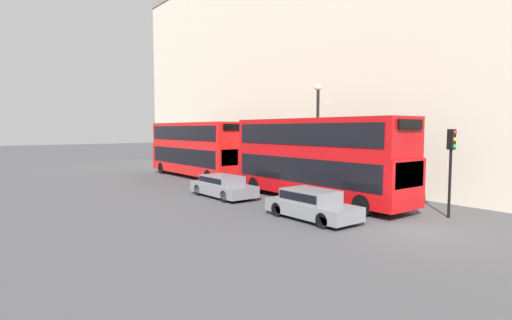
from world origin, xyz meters
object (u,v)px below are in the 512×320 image
car_dark_sedan (311,204)px  traffic_light (451,154)px  car_hatchback (223,186)px  bus_second_in_queue (195,147)px  pedestrian (241,168)px  bus_leading (316,156)px

car_dark_sedan → traffic_light: traffic_light is taller
car_hatchback → traffic_light: bearing=-64.3°
bus_second_in_queue → traffic_light: bearing=-85.2°
car_dark_sedan → pedestrian: pedestrian is taller
bus_leading → pedestrian: bearing=75.6°
traffic_light → bus_leading: bearing=104.6°
car_dark_sedan → car_hatchback: bearing=90.0°
bus_second_in_queue → pedestrian: size_ratio=6.86×
car_hatchback → car_dark_sedan: bearing=-90.0°
car_hatchback → pedestrian: size_ratio=2.76×
car_dark_sedan → bus_second_in_queue: bearing=78.4°
bus_leading → car_dark_sedan: bearing=-138.3°
bus_second_in_queue → car_hatchback: bearing=-109.9°
bus_leading → bus_second_in_queue: size_ratio=0.99×
car_hatchback → pedestrian: (6.25, 7.06, 0.09)m
bus_leading → traffic_light: 6.72m
car_dark_sedan → traffic_light: size_ratio=1.10×
traffic_light → pedestrian: traffic_light is taller
bus_leading → traffic_light: size_ratio=2.86×
bus_leading → car_hatchback: (-3.40, 4.10, -1.80)m
car_dark_sedan → traffic_light: (5.10, -3.46, 2.12)m
pedestrian → car_hatchback: bearing=-131.5°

